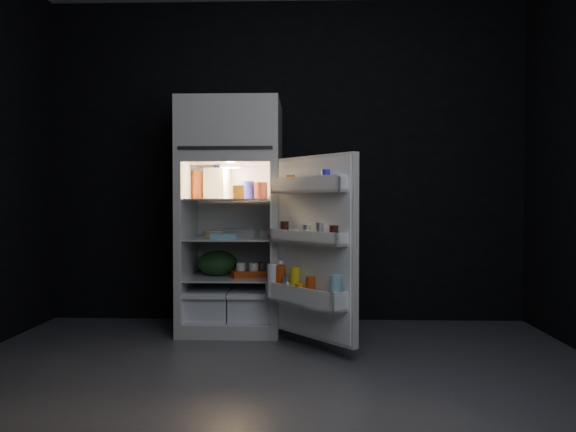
{
  "coord_description": "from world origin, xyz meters",
  "views": [
    {
      "loc": [
        0.18,
        -3.06,
        1.0
      ],
      "look_at": [
        0.04,
        1.0,
        0.9
      ],
      "focal_mm": 35.0,
      "sensor_mm": 36.0,
      "label": 1
    }
  ],
  "objects_px": {
    "refrigerator": "(232,208)",
    "milk_jug": "(217,184)",
    "yogurt_tray": "(249,274)",
    "fridge_door": "(311,249)",
    "egg_carton": "(241,233)"
  },
  "relations": [
    {
      "from": "refrigerator",
      "to": "milk_jug",
      "type": "relative_size",
      "value": 7.42
    },
    {
      "from": "fridge_door",
      "to": "milk_jug",
      "type": "height_order",
      "value": "fridge_door"
    },
    {
      "from": "milk_jug",
      "to": "yogurt_tray",
      "type": "distance_m",
      "value": 0.75
    },
    {
      "from": "refrigerator",
      "to": "fridge_door",
      "type": "distance_m",
      "value": 0.94
    },
    {
      "from": "egg_carton",
      "to": "fridge_door",
      "type": "bearing_deg",
      "value": -25.02
    },
    {
      "from": "yogurt_tray",
      "to": "refrigerator",
      "type": "bearing_deg",
      "value": 121.32
    },
    {
      "from": "refrigerator",
      "to": "yogurt_tray",
      "type": "height_order",
      "value": "refrigerator"
    },
    {
      "from": "refrigerator",
      "to": "fridge_door",
      "type": "xyz_separation_m",
      "value": [
        0.62,
        -0.66,
        -0.27
      ]
    },
    {
      "from": "fridge_door",
      "to": "egg_carton",
      "type": "distance_m",
      "value": 0.79
    },
    {
      "from": "egg_carton",
      "to": "refrigerator",
      "type": "bearing_deg",
      "value": 153.94
    },
    {
      "from": "fridge_door",
      "to": "refrigerator",
      "type": "bearing_deg",
      "value": 133.1
    },
    {
      "from": "refrigerator",
      "to": "milk_jug",
      "type": "height_order",
      "value": "refrigerator"
    },
    {
      "from": "milk_jug",
      "to": "yogurt_tray",
      "type": "bearing_deg",
      "value": -14.02
    },
    {
      "from": "fridge_door",
      "to": "egg_carton",
      "type": "xyz_separation_m",
      "value": [
        -0.54,
        0.57,
        0.07
      ]
    },
    {
      "from": "refrigerator",
      "to": "yogurt_tray",
      "type": "bearing_deg",
      "value": -38.77
    }
  ]
}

